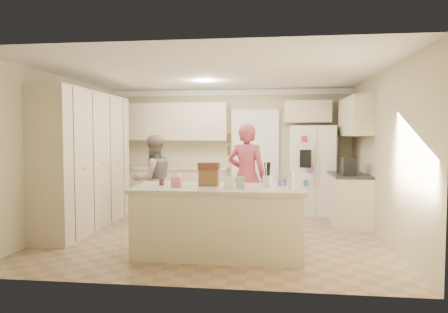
# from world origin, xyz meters

# --- Properties ---
(floor) EXTENTS (5.20, 4.60, 0.02)m
(floor) POSITION_xyz_m (0.00, 0.00, -0.01)
(floor) COLOR #9D7958
(floor) RESTS_ON ground
(ceiling) EXTENTS (5.20, 4.60, 0.02)m
(ceiling) POSITION_xyz_m (0.00, 0.00, 2.61)
(ceiling) COLOR white
(ceiling) RESTS_ON wall_back
(wall_back) EXTENTS (5.20, 0.02, 2.60)m
(wall_back) POSITION_xyz_m (0.00, 2.31, 1.30)
(wall_back) COLOR #C0B894
(wall_back) RESTS_ON ground
(wall_front) EXTENTS (5.20, 0.02, 2.60)m
(wall_front) POSITION_xyz_m (0.00, -2.31, 1.30)
(wall_front) COLOR #C0B894
(wall_front) RESTS_ON ground
(wall_left) EXTENTS (0.02, 4.60, 2.60)m
(wall_left) POSITION_xyz_m (-2.61, 0.00, 1.30)
(wall_left) COLOR #C0B894
(wall_left) RESTS_ON ground
(wall_right) EXTENTS (0.02, 4.60, 2.60)m
(wall_right) POSITION_xyz_m (2.61, 0.00, 1.30)
(wall_right) COLOR #C0B894
(wall_right) RESTS_ON ground
(crown_back) EXTENTS (5.20, 0.08, 0.12)m
(crown_back) POSITION_xyz_m (0.00, 2.26, 2.53)
(crown_back) COLOR white
(crown_back) RESTS_ON wall_back
(pantry_bank) EXTENTS (0.60, 2.60, 2.35)m
(pantry_bank) POSITION_xyz_m (-2.30, 0.20, 1.18)
(pantry_bank) COLOR beige
(pantry_bank) RESTS_ON floor
(back_base_cab) EXTENTS (2.20, 0.60, 0.88)m
(back_base_cab) POSITION_xyz_m (-1.15, 2.00, 0.44)
(back_base_cab) COLOR beige
(back_base_cab) RESTS_ON floor
(back_countertop) EXTENTS (2.24, 0.63, 0.04)m
(back_countertop) POSITION_xyz_m (-1.15, 1.99, 0.90)
(back_countertop) COLOR beige
(back_countertop) RESTS_ON back_base_cab
(back_upper_cab) EXTENTS (2.20, 0.35, 0.80)m
(back_upper_cab) POSITION_xyz_m (-1.15, 2.12, 1.90)
(back_upper_cab) COLOR beige
(back_upper_cab) RESTS_ON wall_back
(doorway_opening) EXTENTS (0.90, 0.06, 2.10)m
(doorway_opening) POSITION_xyz_m (0.55, 2.28, 1.05)
(doorway_opening) COLOR black
(doorway_opening) RESTS_ON floor
(doorway_casing) EXTENTS (1.02, 0.03, 2.22)m
(doorway_casing) POSITION_xyz_m (0.55, 2.24, 1.05)
(doorway_casing) COLOR white
(doorway_casing) RESTS_ON floor
(wall_frame_upper) EXTENTS (0.15, 0.02, 0.20)m
(wall_frame_upper) POSITION_xyz_m (0.02, 2.27, 1.55)
(wall_frame_upper) COLOR brown
(wall_frame_upper) RESTS_ON wall_back
(wall_frame_lower) EXTENTS (0.15, 0.02, 0.20)m
(wall_frame_lower) POSITION_xyz_m (0.02, 2.27, 1.28)
(wall_frame_lower) COLOR brown
(wall_frame_lower) RESTS_ON wall_back
(refrigerator) EXTENTS (1.04, 0.89, 1.80)m
(refrigerator) POSITION_xyz_m (1.79, 1.91, 0.90)
(refrigerator) COLOR white
(refrigerator) RESTS_ON floor
(fridge_seam) EXTENTS (0.02, 0.02, 1.78)m
(fridge_seam) POSITION_xyz_m (1.79, 1.56, 0.90)
(fridge_seam) COLOR gray
(fridge_seam) RESTS_ON refrigerator
(fridge_dispenser) EXTENTS (0.22, 0.03, 0.35)m
(fridge_dispenser) POSITION_xyz_m (1.57, 1.55, 1.15)
(fridge_dispenser) COLOR black
(fridge_dispenser) RESTS_ON refrigerator
(fridge_handle_l) EXTENTS (0.02, 0.02, 0.85)m
(fridge_handle_l) POSITION_xyz_m (1.74, 1.54, 1.05)
(fridge_handle_l) COLOR silver
(fridge_handle_l) RESTS_ON refrigerator
(fridge_handle_r) EXTENTS (0.02, 0.02, 0.85)m
(fridge_handle_r) POSITION_xyz_m (1.84, 1.54, 1.05)
(fridge_handle_r) COLOR silver
(fridge_handle_r) RESTS_ON refrigerator
(over_fridge_cab) EXTENTS (0.95, 0.35, 0.45)m
(over_fridge_cab) POSITION_xyz_m (1.65, 2.12, 2.10)
(over_fridge_cab) COLOR beige
(over_fridge_cab) RESTS_ON wall_back
(right_base_cab) EXTENTS (0.60, 1.20, 0.88)m
(right_base_cab) POSITION_xyz_m (2.30, 1.00, 0.44)
(right_base_cab) COLOR beige
(right_base_cab) RESTS_ON floor
(right_countertop) EXTENTS (0.63, 1.24, 0.04)m
(right_countertop) POSITION_xyz_m (2.29, 1.00, 0.90)
(right_countertop) COLOR #2D2B28
(right_countertop) RESTS_ON right_base_cab
(right_upper_cab) EXTENTS (0.35, 1.50, 0.70)m
(right_upper_cab) POSITION_xyz_m (2.43, 1.20, 1.95)
(right_upper_cab) COLOR beige
(right_upper_cab) RESTS_ON wall_right
(coffee_maker) EXTENTS (0.22, 0.28, 0.30)m
(coffee_maker) POSITION_xyz_m (2.25, 0.80, 1.07)
(coffee_maker) COLOR black
(coffee_maker) RESTS_ON right_countertop
(island_base) EXTENTS (2.20, 0.90, 0.88)m
(island_base) POSITION_xyz_m (0.20, -1.10, 0.44)
(island_base) COLOR beige
(island_base) RESTS_ON floor
(island_top) EXTENTS (2.28, 0.96, 0.05)m
(island_top) POSITION_xyz_m (0.20, -1.10, 0.90)
(island_top) COLOR beige
(island_top) RESTS_ON island_base
(utensil_crock) EXTENTS (0.13, 0.13, 0.15)m
(utensil_crock) POSITION_xyz_m (0.85, -1.05, 1.00)
(utensil_crock) COLOR white
(utensil_crock) RESTS_ON island_top
(tissue_box) EXTENTS (0.13, 0.13, 0.14)m
(tissue_box) POSITION_xyz_m (-0.35, -1.20, 1.00)
(tissue_box) COLOR pink
(tissue_box) RESTS_ON island_top
(tissue_plume) EXTENTS (0.08, 0.08, 0.08)m
(tissue_plume) POSITION_xyz_m (-0.35, -1.20, 1.10)
(tissue_plume) COLOR white
(tissue_plume) RESTS_ON tissue_box
(dollhouse_body) EXTENTS (0.26, 0.18, 0.22)m
(dollhouse_body) POSITION_xyz_m (0.05, -1.00, 1.04)
(dollhouse_body) COLOR brown
(dollhouse_body) RESTS_ON island_top
(dollhouse_roof) EXTENTS (0.28, 0.20, 0.10)m
(dollhouse_roof) POSITION_xyz_m (0.05, -1.00, 1.20)
(dollhouse_roof) COLOR #592D1E
(dollhouse_roof) RESTS_ON dollhouse_body
(jam_jar) EXTENTS (0.07, 0.07, 0.09)m
(jam_jar) POSITION_xyz_m (-0.60, -1.05, 0.97)
(jam_jar) COLOR #59263F
(jam_jar) RESTS_ON island_top
(greeting_card_a) EXTENTS (0.12, 0.06, 0.16)m
(greeting_card_a) POSITION_xyz_m (0.35, -1.30, 1.01)
(greeting_card_a) COLOR white
(greeting_card_a) RESTS_ON island_top
(greeting_card_b) EXTENTS (0.12, 0.05, 0.16)m
(greeting_card_b) POSITION_xyz_m (0.50, -1.25, 1.01)
(greeting_card_b) COLOR silver
(greeting_card_b) RESTS_ON island_top
(water_bottle) EXTENTS (0.07, 0.07, 0.24)m
(water_bottle) POSITION_xyz_m (1.15, -1.25, 1.04)
(water_bottle) COLOR silver
(water_bottle) RESTS_ON island_top
(shaker_salt) EXTENTS (0.05, 0.05, 0.09)m
(shaker_salt) POSITION_xyz_m (1.02, -0.88, 0.97)
(shaker_salt) COLOR #4C53B8
(shaker_salt) RESTS_ON island_top
(shaker_pepper) EXTENTS (0.05, 0.05, 0.09)m
(shaker_pepper) POSITION_xyz_m (1.09, -0.88, 0.97)
(shaker_pepper) COLOR #4C53B8
(shaker_pepper) RESTS_ON island_top
(teen_boy) EXTENTS (1.00, 0.98, 1.62)m
(teen_boy) POSITION_xyz_m (-1.22, 0.59, 0.81)
(teen_boy) COLOR gray
(teen_boy) RESTS_ON floor
(teen_girl) EXTENTS (0.73, 0.55, 1.82)m
(teen_girl) POSITION_xyz_m (0.48, 0.45, 0.91)
(teen_girl) COLOR #A7474F
(teen_girl) RESTS_ON floor
(fridge_magnets) EXTENTS (0.76, 0.02, 1.44)m
(fridge_magnets) POSITION_xyz_m (1.79, 1.55, 0.90)
(fridge_magnets) COLOR tan
(fridge_magnets) RESTS_ON refrigerator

